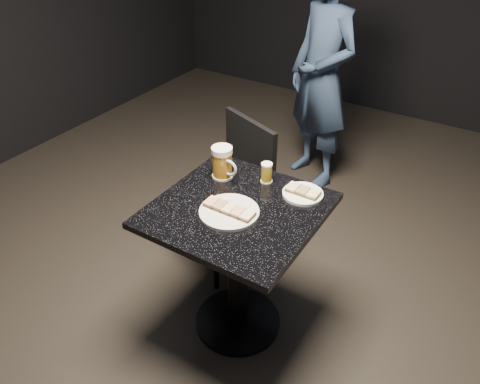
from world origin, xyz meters
name	(u,v)px	position (x,y,z in m)	size (l,w,h in m)	color
floor	(238,322)	(0.00, 0.00, 0.00)	(6.00, 6.00, 0.00)	black
plate_large	(229,212)	(-0.01, -0.05, 0.76)	(0.26, 0.26, 0.01)	silver
plate_small	(303,194)	(0.20, 0.24, 0.76)	(0.18, 0.18, 0.01)	white
patron	(322,77)	(-0.29, 1.53, 0.79)	(0.58, 0.38, 1.59)	#20304E
table	(238,249)	(0.00, 0.00, 0.51)	(0.70, 0.70, 0.75)	black
beer_mug	(223,163)	(-0.19, 0.17, 0.83)	(0.14, 0.10, 0.16)	silver
beer_tumbler	(267,173)	(0.00, 0.25, 0.80)	(0.06, 0.06, 0.10)	silver
chair	(233,186)	(-0.31, 0.44, 0.50)	(0.53, 0.53, 0.88)	black
canapes_on_plate_large	(229,209)	(-0.01, -0.05, 0.77)	(0.23, 0.07, 0.02)	#4C3521
canapes_on_plate_small	(303,191)	(0.20, 0.24, 0.77)	(0.15, 0.07, 0.02)	#4C3521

